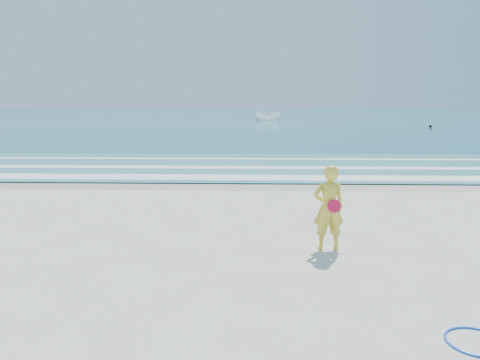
{
  "coord_description": "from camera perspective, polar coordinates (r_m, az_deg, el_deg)",
  "views": [
    {
      "loc": [
        0.3,
        -8.07,
        3.02
      ],
      "look_at": [
        -0.1,
        4.0,
        1.0
      ],
      "focal_mm": 35.0,
      "sensor_mm": 36.0,
      "label": 1
    }
  ],
  "objects": [
    {
      "name": "woman",
      "position": [
        9.75,
        10.75,
        -3.33
      ],
      "size": [
        0.69,
        0.5,
        1.76
      ],
      "color": "yellow",
      "rests_on": "ground"
    },
    {
      "name": "ocean",
      "position": [
        113.11,
        1.74,
        7.96
      ],
      "size": [
        400.0,
        190.0,
        0.04
      ],
      "primitive_type": "cube",
      "color": "#19727F",
      "rests_on": "ground"
    },
    {
      "name": "foam_far",
      "position": [
        24.75,
        1.17,
        2.6
      ],
      "size": [
        400.0,
        0.6,
        0.01
      ],
      "primitive_type": "cube",
      "color": "white",
      "rests_on": "shallow"
    },
    {
      "name": "foam_mid",
      "position": [
        21.47,
        1.06,
        1.55
      ],
      "size": [
        400.0,
        0.9,
        0.01
      ],
      "primitive_type": "cube",
      "color": "white",
      "rests_on": "shallow"
    },
    {
      "name": "ground",
      "position": [
        8.62,
        -0.23,
        -11.01
      ],
      "size": [
        400.0,
        400.0,
        0.0
      ],
      "primitive_type": "plane",
      "color": "silver",
      "rests_on": "ground"
    },
    {
      "name": "wet_sand",
      "position": [
        17.33,
        0.86,
        -0.54
      ],
      "size": [
        400.0,
        2.4,
        0.0
      ],
      "primitive_type": "cube",
      "color": "#B2A893",
      "rests_on": "ground"
    },
    {
      "name": "foam_near",
      "position": [
        18.61,
        0.93,
        0.32
      ],
      "size": [
        400.0,
        1.4,
        0.01
      ],
      "primitive_type": "cube",
      "color": "white",
      "rests_on": "shallow"
    },
    {
      "name": "shallow",
      "position": [
        22.27,
        1.09,
        1.81
      ],
      "size": [
        400.0,
        10.0,
        0.01
      ],
      "primitive_type": "cube",
      "color": "#59B7AD",
      "rests_on": "ocean"
    },
    {
      "name": "boat",
      "position": [
        76.51,
        3.46,
        7.86
      ],
      "size": [
        4.32,
        1.64,
        1.66
      ],
      "primitive_type": "imported",
      "rotation": [
        0.0,
        0.0,
        1.57
      ],
      "color": "white",
      "rests_on": "ocean"
    },
    {
      "name": "buoy",
      "position": [
        59.84,
        22.21,
        6.1
      ],
      "size": [
        0.34,
        0.34,
        0.34
      ],
      "primitive_type": "sphere",
      "color": "black",
      "rests_on": "ocean"
    },
    {
      "name": "hoop",
      "position": [
        6.96,
        26.95,
        -17.17
      ],
      "size": [
        1.04,
        1.04,
        0.03
      ],
      "primitive_type": "torus",
      "rotation": [
        0.0,
        0.0,
        -0.4
      ],
      "color": "blue",
      "rests_on": "ground"
    }
  ]
}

